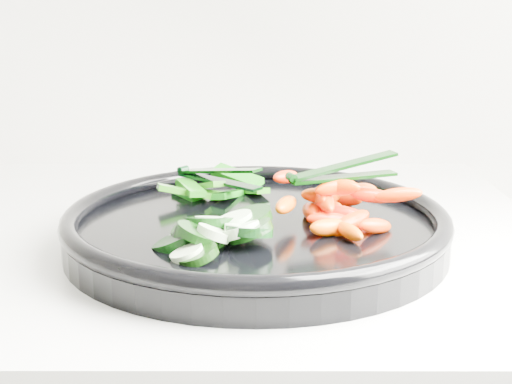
{
  "coord_description": "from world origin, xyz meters",
  "views": [
    {
      "loc": [
        0.7,
        0.97,
        1.16
      ],
      "look_at": [
        0.7,
        1.64,
        0.99
      ],
      "focal_mm": 50.0,
      "sensor_mm": 36.0,
      "label": 1
    }
  ],
  "objects": [
    {
      "name": "carrot_pile",
      "position": [
        0.78,
        1.64,
        0.97
      ],
      "size": [
        0.14,
        0.16,
        0.05
      ],
      "color": "red",
      "rests_on": "veggie_tray"
    },
    {
      "name": "tong_pepper",
      "position": [
        0.66,
        1.72,
        0.98
      ],
      "size": [
        0.1,
        0.08,
        0.02
      ],
      "color": "black",
      "rests_on": "pepper_pile"
    },
    {
      "name": "tong_carrot",
      "position": [
        0.78,
        1.64,
        1.0
      ],
      "size": [
        0.11,
        0.05,
        0.02
      ],
      "color": "black",
      "rests_on": "carrot_pile"
    },
    {
      "name": "pepper_pile",
      "position": [
        0.65,
        1.73,
        0.96
      ],
      "size": [
        0.12,
        0.11,
        0.03
      ],
      "color": "#0A720B",
      "rests_on": "veggie_tray"
    },
    {
      "name": "cucumber_pile",
      "position": [
        0.66,
        1.57,
        0.96
      ],
      "size": [
        0.12,
        0.13,
        0.04
      ],
      "color": "black",
      "rests_on": "veggie_tray"
    },
    {
      "name": "veggie_tray",
      "position": [
        0.7,
        1.64,
        0.95
      ],
      "size": [
        0.37,
        0.37,
        0.04
      ],
      "color": "black",
      "rests_on": "counter"
    }
  ]
}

